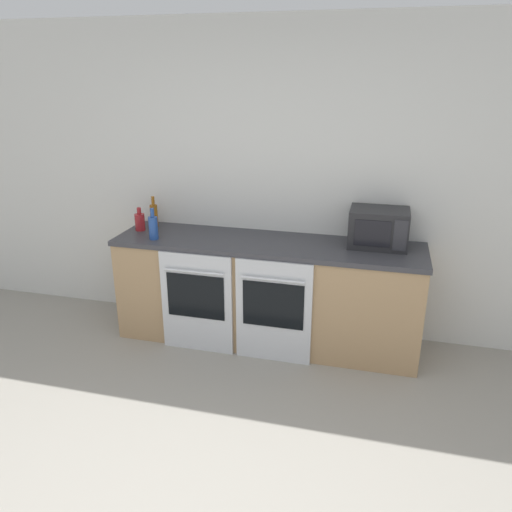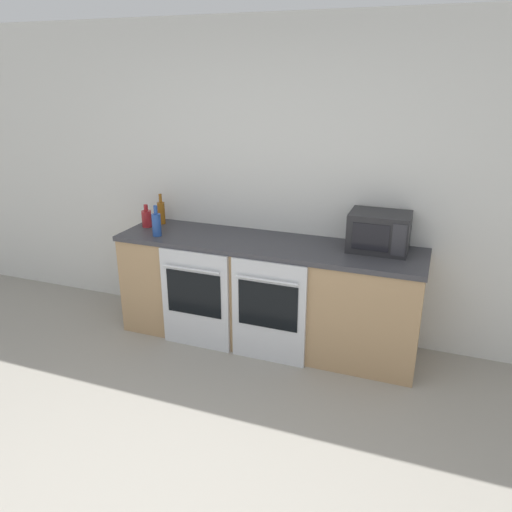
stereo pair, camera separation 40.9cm
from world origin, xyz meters
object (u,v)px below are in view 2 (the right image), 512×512
object	(u,v)px
bottle_blue	(156,224)
bottle_red	(147,218)
oven_right	(268,312)
bottle_amber	(161,212)
microwave	(379,232)
oven_left	(195,300)

from	to	relation	value
bottle_blue	bottle_red	bearing A→B (deg)	138.46
bottle_red	oven_right	bearing A→B (deg)	-15.56
bottle_red	bottle_amber	size ratio (longest dim) A/B	0.74
oven_right	microwave	size ratio (longest dim) A/B	1.88
bottle_blue	bottle_red	world-z (taller)	bottle_blue
oven_right	bottle_amber	world-z (taller)	bottle_amber
bottle_blue	bottle_amber	bearing A→B (deg)	114.45
microwave	oven_left	bearing A→B (deg)	-162.11
bottle_blue	bottle_red	xyz separation A→B (m)	(-0.22, 0.20, -0.02)
microwave	bottle_red	xyz separation A→B (m)	(-2.00, -0.09, -0.07)
microwave	bottle_amber	world-z (taller)	microwave
oven_left	oven_right	world-z (taller)	same
oven_left	oven_right	xyz separation A→B (m)	(0.63, 0.00, 0.00)
oven_left	bottle_amber	distance (m)	0.93
bottle_amber	bottle_blue	bearing A→B (deg)	-65.55
microwave	bottle_blue	bearing A→B (deg)	-170.90
microwave	bottle_blue	xyz separation A→B (m)	(-1.78, -0.28, -0.05)
microwave	oven_right	bearing A→B (deg)	-148.96
bottle_red	bottle_amber	distance (m)	0.15
oven_left	bottle_red	size ratio (longest dim) A/B	4.19
microwave	bottle_blue	size ratio (longest dim) A/B	1.73
oven_left	microwave	xyz separation A→B (m)	(1.37, 0.44, 0.60)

